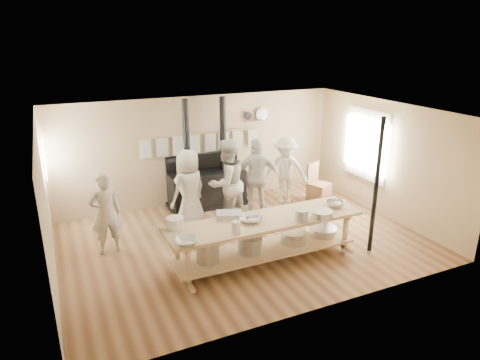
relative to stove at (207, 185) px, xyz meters
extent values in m
plane|color=brown|center=(0.01, -2.12, -0.52)|extent=(7.00, 7.00, 0.00)
plane|color=tan|center=(0.01, 0.38, 0.78)|extent=(7.00, 0.00, 7.00)
plane|color=tan|center=(0.01, -4.62, 0.78)|extent=(7.00, 0.00, 7.00)
plane|color=tan|center=(-3.49, -2.12, 0.78)|extent=(0.00, 5.00, 5.00)
plane|color=tan|center=(3.51, -2.12, 0.78)|extent=(0.00, 5.00, 5.00)
plane|color=tan|center=(0.01, -2.12, 2.08)|extent=(7.00, 7.00, 0.00)
cube|color=beige|center=(3.48, -1.52, 0.98)|extent=(0.06, 1.35, 1.65)
plane|color=white|center=(3.44, -1.52, 0.98)|extent=(0.00, 1.50, 1.50)
cube|color=beige|center=(3.43, -1.52, 0.98)|extent=(0.02, 0.03, 1.50)
plane|color=white|center=(-3.44, -0.12, 1.08)|extent=(0.00, 0.90, 0.90)
cube|color=black|center=(0.01, -0.02, -0.10)|extent=(1.80, 0.70, 0.85)
cube|color=black|center=(0.01, -0.02, -0.47)|extent=(1.90, 0.75, 0.10)
cube|color=black|center=(0.01, 0.28, 0.53)|extent=(1.80, 0.12, 0.35)
cylinder|color=black|center=(-0.44, 0.03, 1.20)|extent=(0.15, 0.15, 1.75)
cylinder|color=black|center=(0.46, 0.03, 1.20)|extent=(0.15, 0.15, 1.75)
cylinder|color=#B2B2B7|center=(-0.54, -0.02, 0.50)|extent=(0.36, 0.36, 0.34)
cylinder|color=gray|center=(0.56, -0.07, 0.48)|extent=(0.30, 0.30, 0.30)
cylinder|color=tan|center=(0.01, 0.28, 1.20)|extent=(3.00, 0.04, 0.04)
cube|color=silver|center=(-1.34, 0.28, 0.98)|extent=(0.28, 0.01, 0.46)
cube|color=silver|center=(-0.96, 0.28, 0.98)|extent=(0.28, 0.01, 0.46)
cube|color=silver|center=(-0.57, 0.28, 0.98)|extent=(0.28, 0.01, 0.46)
cube|color=silver|center=(-0.19, 0.28, 0.98)|extent=(0.28, 0.01, 0.46)
cube|color=silver|center=(0.20, 0.28, 0.98)|extent=(0.28, 0.01, 0.46)
cube|color=silver|center=(0.59, 0.28, 0.98)|extent=(0.28, 0.01, 0.46)
cube|color=silver|center=(0.97, 0.28, 0.98)|extent=(0.28, 0.01, 0.46)
cube|color=silver|center=(1.36, 0.28, 0.98)|extent=(0.28, 0.01, 0.46)
cube|color=tan|center=(1.41, 0.30, 1.38)|extent=(0.50, 0.14, 0.03)
cylinder|color=black|center=(1.26, 0.32, 1.53)|extent=(0.20, 0.04, 0.20)
cylinder|color=silver|center=(1.63, 0.32, 1.53)|extent=(0.32, 0.03, 0.32)
cube|color=tan|center=(0.01, -3.02, 0.30)|extent=(3.60, 0.90, 0.06)
cube|color=tan|center=(0.01, -3.02, -0.27)|extent=(3.40, 0.80, 0.04)
cube|color=tan|center=(0.01, -3.02, -0.32)|extent=(3.30, 0.06, 0.06)
cube|color=tan|center=(-1.54, -3.32, -0.10)|extent=(0.07, 0.07, 0.85)
cube|color=tan|center=(-1.54, -2.72, -0.10)|extent=(0.07, 0.07, 0.85)
cube|color=tan|center=(1.56, -3.32, -0.10)|extent=(0.07, 0.07, 0.85)
cube|color=tan|center=(1.56, -2.72, -0.10)|extent=(0.07, 0.07, 0.85)
cylinder|color=#B2B2B7|center=(-1.09, -3.02, -0.06)|extent=(0.40, 0.40, 0.38)
cylinder|color=gray|center=(-0.29, -3.02, -0.10)|extent=(0.44, 0.44, 0.30)
cylinder|color=silver|center=(0.61, -3.02, -0.14)|extent=(0.48, 0.48, 0.22)
cylinder|color=silver|center=(1.31, -3.02, -0.18)|extent=(0.52, 0.52, 0.14)
cylinder|color=black|center=(2.06, -3.47, 0.78)|extent=(0.08, 0.08, 2.60)
imported|color=beige|center=(-2.52, -1.46, 0.27)|extent=(0.60, 0.42, 1.58)
imported|color=beige|center=(0.02, -1.20, 0.43)|extent=(1.11, 0.98, 1.91)
imported|color=beige|center=(-0.78, -1.07, 0.35)|extent=(1.00, 0.86, 1.74)
imported|color=beige|center=(0.83, -1.04, 0.39)|extent=(1.15, 0.75, 1.81)
imported|color=beige|center=(1.81, -0.62, 0.31)|extent=(1.23, 1.09, 1.66)
cube|color=#523520|center=(2.58, -0.98, -0.27)|extent=(0.61, 0.61, 0.50)
cube|color=#523520|center=(2.49, -0.79, 0.20)|extent=(0.44, 0.23, 0.55)
imported|color=white|center=(-1.54, -3.35, 0.37)|extent=(0.43, 0.43, 0.09)
imported|color=silver|center=(-0.24, -3.05, 0.37)|extent=(0.40, 0.40, 0.09)
imported|color=white|center=(-0.28, -2.99, 0.38)|extent=(0.53, 0.53, 0.09)
imported|color=silver|center=(1.49, -3.04, 0.38)|extent=(0.36, 0.36, 0.11)
cube|color=#B2B2B7|center=(-0.55, -2.69, 0.38)|extent=(0.54, 0.45, 0.10)
cylinder|color=silver|center=(0.97, -3.35, 0.39)|extent=(0.45, 0.45, 0.12)
cylinder|color=gray|center=(0.55, -3.35, 0.44)|extent=(0.25, 0.25, 0.21)
cylinder|color=white|center=(-1.54, -2.69, 0.42)|extent=(0.38, 0.38, 0.18)
cylinder|color=white|center=(-0.71, -3.35, 0.44)|extent=(0.16, 0.16, 0.23)
camera|label=1|loc=(-3.28, -9.15, 3.45)|focal=32.00mm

